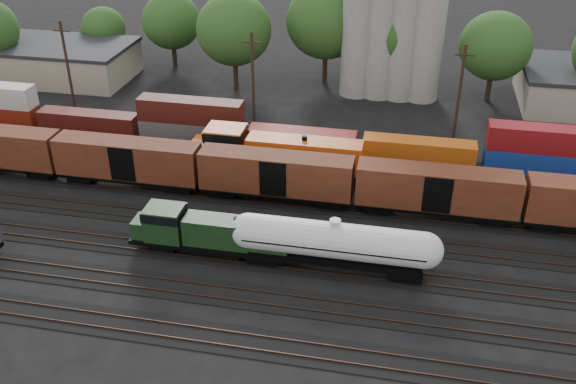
% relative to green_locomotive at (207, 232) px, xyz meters
% --- Properties ---
extents(ground, '(600.00, 600.00, 0.00)m').
position_rel_green_locomotive_xyz_m(ground, '(9.38, 5.00, -2.32)').
color(ground, black).
extents(tracks, '(180.00, 33.20, 0.20)m').
position_rel_green_locomotive_xyz_m(tracks, '(9.38, 5.00, -2.27)').
color(tracks, black).
rests_on(tracks, ground).
extents(green_locomotive, '(15.22, 2.69, 4.03)m').
position_rel_green_locomotive_xyz_m(green_locomotive, '(0.00, 0.00, 0.00)').
color(green_locomotive, black).
rests_on(green_locomotive, ground).
extents(tank_car_a, '(17.71, 3.17, 4.64)m').
position_rel_green_locomotive_xyz_m(tank_car_a, '(11.01, 0.00, 0.43)').
color(tank_car_a, silver).
rests_on(tank_car_a, ground).
extents(orange_locomotive, '(19.98, 3.33, 5.00)m').
position_rel_green_locomotive_xyz_m(orange_locomotive, '(2.40, 15.00, 0.51)').
color(orange_locomotive, black).
rests_on(orange_locomotive, ground).
extents(boxcar_string, '(138.20, 2.90, 4.20)m').
position_rel_green_locomotive_xyz_m(boxcar_string, '(3.90, 10.00, 0.80)').
color(boxcar_string, black).
rests_on(boxcar_string, ground).
extents(container_wall, '(183.68, 2.60, 5.80)m').
position_rel_green_locomotive_xyz_m(container_wall, '(26.17, 20.00, 0.22)').
color(container_wall, black).
rests_on(container_wall, ground).
extents(grain_silo, '(13.40, 5.00, 29.00)m').
position_rel_green_locomotive_xyz_m(grain_silo, '(12.66, 41.00, 8.94)').
color(grain_silo, gray).
rests_on(grain_silo, ground).
extents(industrial_sheds, '(119.38, 17.26, 5.10)m').
position_rel_green_locomotive_xyz_m(industrial_sheds, '(16.00, 40.25, 0.24)').
color(industrial_sheds, '#9E937F').
rests_on(industrial_sheds, ground).
extents(tree_band, '(167.67, 19.64, 14.32)m').
position_rel_green_locomotive_xyz_m(tree_band, '(0.95, 43.12, 5.54)').
color(tree_band, black).
rests_on(tree_band, ground).
extents(utility_poles, '(122.20, 0.36, 12.00)m').
position_rel_green_locomotive_xyz_m(utility_poles, '(9.38, 27.00, 3.89)').
color(utility_poles, black).
rests_on(utility_poles, ground).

